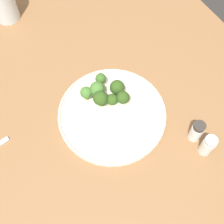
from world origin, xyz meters
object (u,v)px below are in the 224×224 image
Objects in this scene: pepper_shaker at (197,131)px; seared_scallop_center_golden at (111,127)px; broccoli_floret_split_head at (123,98)px; broccoli_floret_rear_charred at (102,98)px; dinner_plate at (112,114)px; seared_scallop_on_noodles at (141,129)px; seared_scallop_left_edge at (114,111)px; broccoli_floret_left_leaning at (112,100)px; broccoli_floret_beside_noodles at (86,93)px; seared_scallop_rear_pale at (119,128)px; broccoli_floret_front_edge at (101,79)px; seared_scallop_half_hidden at (126,118)px; salt_shaker at (208,145)px; water_glass at (4,4)px; broccoli_floret_right_tilted at (97,89)px; broccoli_floret_near_rim at (117,87)px.

seared_scallop_center_golden is at bearing 55.67° from pepper_shaker.
broccoli_floret_rear_charred is at bearing 58.49° from broccoli_floret_split_head.
dinner_plate is 4.33× the size of pepper_shaker.
seared_scallop_on_noodles is 0.47× the size of broccoli_floret_rear_charred.
seared_scallop_left_edge is 0.03m from broccoli_floret_left_leaning.
broccoli_floret_beside_noodles is at bearing 25.05° from seared_scallop_on_noodles.
dinner_plate is at bearing 80.49° from seared_scallop_left_edge.
seared_scallop_rear_pale is (-0.05, 0.01, 0.01)m from dinner_plate.
broccoli_floret_front_edge reaches higher than dinner_plate.
broccoli_floret_split_head is at bearing -167.54° from broccoli_floret_front_edge.
pepper_shaker is (-0.08, -0.12, 0.01)m from seared_scallop_on_noodles.
seared_scallop_left_edge is 0.04m from broccoli_floret_split_head.
broccoli_floret_front_edge is at bearing 1.04° from seared_scallop_half_hidden.
broccoli_floret_beside_noodles is 0.34m from salt_shaker.
water_glass is (0.49, 0.11, 0.04)m from dinner_plate.
water_glass reaches higher than seared_scallop_center_golden.
seared_scallop_half_hidden is at bearing 159.17° from broccoli_floret_split_head.
seared_scallop_rear_pale and seared_scallop_half_hidden have the same top height.
seared_scallop_half_hidden is at bearing -148.20° from dinner_plate.
broccoli_floret_beside_noodles is 0.81× the size of broccoli_floret_split_head.
seared_scallop_left_edge is 0.65× the size of broccoli_floret_left_leaning.
broccoli_floret_front_edge reaches higher than seared_scallop_half_hidden.
salt_shaker reaches higher than seared_scallop_left_edge.
seared_scallop_left_edge is 0.53× the size of broccoli_floret_right_tilted.
water_glass is at bearing 15.01° from broccoli_floret_left_leaning.
seared_scallop_on_noodles is at bearing -125.10° from seared_scallop_rear_pale.
broccoli_floret_beside_noodles is (0.16, 0.07, 0.02)m from seared_scallop_on_noodles.
pepper_shaker is (-0.21, -0.11, -0.01)m from broccoli_floret_near_rim.
broccoli_floret_near_rim is (0.03, -0.03, 0.00)m from broccoli_floret_left_leaning.
seared_scallop_on_noodles is 0.50× the size of broccoli_floret_near_rim.
salt_shaker reaches higher than broccoli_floret_front_edge.
seared_scallop_center_golden is 0.11m from broccoli_floret_beside_noodles.
dinner_plate is at bearing 103.49° from broccoli_floret_split_head.
seared_scallop_center_golden is at bearing 167.82° from broccoli_floret_rear_charred.
seared_scallop_half_hidden is 0.38× the size of broccoli_floret_split_head.
seared_scallop_center_golden is at bearing 161.39° from broccoli_floret_front_edge.
broccoli_floret_front_edge is 0.06m from broccoli_floret_beside_noodles.
broccoli_floret_near_rim is at bearing -153.11° from broccoli_floret_front_edge.
broccoli_floret_left_leaning is at bearing 175.42° from broccoli_floret_front_edge.
seared_scallop_left_edge is at bearing 42.97° from pepper_shaker.
seared_scallop_rear_pale is 0.49× the size of pepper_shaker.
broccoli_floret_left_leaning is at bearing 63.78° from broccoli_floret_split_head.
broccoli_floret_front_edge is 0.33m from salt_shaker.
broccoli_floret_right_tilted reaches higher than broccoli_floret_near_rim.
water_glass reaches higher than broccoli_floret_split_head.
broccoli_floret_left_leaning is at bearing -164.99° from water_glass.
seared_scallop_on_noodles is at bearing -155.14° from dinner_plate.
broccoli_floret_near_rim is 0.44× the size of water_glass.
seared_scallop_half_hidden is 0.47× the size of broccoli_floret_front_edge.
pepper_shaker is (-0.24, -0.19, -0.01)m from broccoli_floret_beside_noodles.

